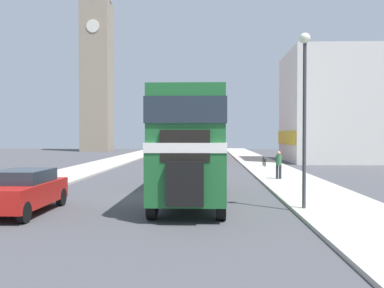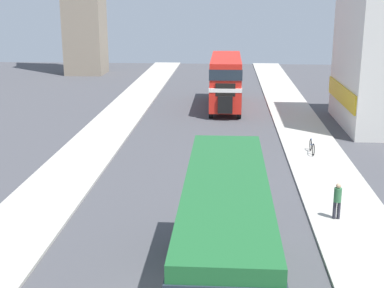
{
  "view_description": "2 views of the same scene",
  "coord_description": "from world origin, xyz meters",
  "px_view_note": "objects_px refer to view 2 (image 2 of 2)",
  "views": [
    {
      "loc": [
        2.19,
        -17.37,
        2.59
      ],
      "look_at": [
        1.52,
        -0.21,
        2.21
      ],
      "focal_mm": 40.0,
      "sensor_mm": 36.0,
      "label": 1
    },
    {
      "loc": [
        1.48,
        -14.25,
        9.02
      ],
      "look_at": [
        0.0,
        8.28,
        2.76
      ],
      "focal_mm": 50.0,
      "sensor_mm": 36.0,
      "label": 2
    }
  ],
  "objects_px": {
    "bus_distant": "(226,78)",
    "bicycle_on_pavement": "(312,147)",
    "pedestrian_walking": "(337,199)",
    "double_decker_bus": "(225,236)"
  },
  "relations": [
    {
      "from": "double_decker_bus",
      "to": "bicycle_on_pavement",
      "type": "relative_size",
      "value": 5.87
    },
    {
      "from": "bus_distant",
      "to": "bicycle_on_pavement",
      "type": "height_order",
      "value": "bus_distant"
    },
    {
      "from": "bus_distant",
      "to": "bicycle_on_pavement",
      "type": "bearing_deg",
      "value": -69.42
    },
    {
      "from": "double_decker_bus",
      "to": "bus_distant",
      "type": "relative_size",
      "value": 1.0
    },
    {
      "from": "double_decker_bus",
      "to": "bus_distant",
      "type": "xyz_separation_m",
      "value": [
        -0.14,
        30.28,
        0.07
      ]
    },
    {
      "from": "double_decker_bus",
      "to": "pedestrian_walking",
      "type": "height_order",
      "value": "double_decker_bus"
    },
    {
      "from": "double_decker_bus",
      "to": "bus_distant",
      "type": "height_order",
      "value": "bus_distant"
    },
    {
      "from": "bicycle_on_pavement",
      "to": "pedestrian_walking",
      "type": "bearing_deg",
      "value": -92.6
    },
    {
      "from": "pedestrian_walking",
      "to": "bicycle_on_pavement",
      "type": "height_order",
      "value": "pedestrian_walking"
    },
    {
      "from": "bus_distant",
      "to": "pedestrian_walking",
      "type": "xyz_separation_m",
      "value": [
        4.72,
        -23.43,
        -1.5
      ]
    }
  ]
}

